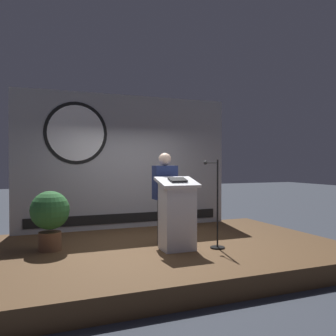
# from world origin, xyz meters

# --- Properties ---
(ground_plane) EXTENTS (40.00, 40.00, 0.00)m
(ground_plane) POSITION_xyz_m (0.00, 0.00, 0.00)
(ground_plane) COLOR #383D47
(stage_platform) EXTENTS (6.40, 4.00, 0.30)m
(stage_platform) POSITION_xyz_m (0.00, 0.00, 0.15)
(stage_platform) COLOR brown
(stage_platform) RESTS_ON ground
(banner_display) EXTENTS (4.69, 0.12, 2.88)m
(banner_display) POSITION_xyz_m (-0.04, 1.85, 1.75)
(banner_display) COLOR #9E9EA3
(banner_display) RESTS_ON stage_platform
(podium) EXTENTS (0.64, 0.50, 1.19)m
(podium) POSITION_xyz_m (0.22, -0.41, 0.88)
(podium) COLOR silver
(podium) RESTS_ON stage_platform
(speaker_person) EXTENTS (0.40, 0.26, 1.59)m
(speaker_person) POSITION_xyz_m (0.20, 0.07, 1.11)
(speaker_person) COLOR black
(speaker_person) RESTS_ON stage_platform
(microphone_stand) EXTENTS (0.24, 0.58, 1.47)m
(microphone_stand) POSITION_xyz_m (0.89, -0.50, 0.82)
(microphone_stand) COLOR black
(microphone_stand) RESTS_ON stage_platform
(potted_plant) EXTENTS (0.62, 0.62, 0.96)m
(potted_plant) POSITION_xyz_m (-1.70, 0.33, 0.88)
(potted_plant) COLOR brown
(potted_plant) RESTS_ON stage_platform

